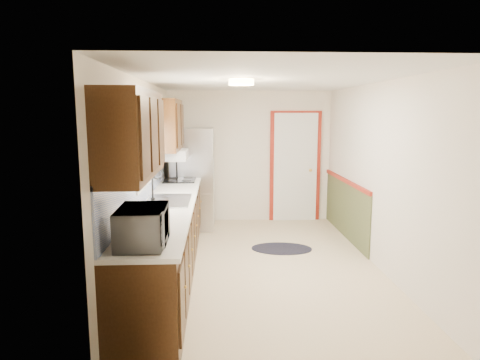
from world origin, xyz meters
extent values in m
cube|color=beige|center=(0.00, 0.00, 0.00)|extent=(3.20, 5.20, 0.12)
cube|color=white|center=(0.00, 0.00, 2.40)|extent=(3.20, 5.20, 0.12)
cube|color=silver|center=(0.00, 2.50, 1.20)|extent=(3.20, 0.10, 2.40)
cube|color=silver|center=(0.00, -2.50, 1.20)|extent=(3.20, 0.10, 2.40)
cube|color=silver|center=(-1.50, 0.00, 1.20)|extent=(0.10, 5.20, 2.40)
cube|color=silver|center=(1.50, 0.00, 1.20)|extent=(0.10, 5.20, 2.40)
cube|color=#311B0B|center=(-1.20, -0.30, 0.45)|extent=(0.60, 4.00, 0.90)
cube|color=white|center=(-1.19, -0.30, 0.92)|extent=(0.63, 4.00, 0.04)
cube|color=#567AD1|center=(-1.49, -0.30, 1.22)|extent=(0.02, 4.00, 0.55)
cube|color=#311B0B|center=(-1.32, -1.60, 1.83)|extent=(0.35, 1.40, 0.75)
cube|color=#311B0B|center=(-1.32, 1.10, 1.83)|extent=(0.35, 1.20, 0.75)
cube|color=white|center=(-1.49, -0.20, 1.62)|extent=(0.02, 1.00, 0.90)
cube|color=#BB6B23|center=(-1.44, -0.20, 1.97)|extent=(0.05, 1.12, 0.24)
cube|color=#B7B7BC|center=(-1.19, -0.20, 0.95)|extent=(0.52, 0.82, 0.02)
cube|color=white|center=(-1.27, 1.15, 1.38)|extent=(0.45, 0.60, 0.15)
cube|color=maroon|center=(0.85, 2.47, 1.00)|extent=(0.94, 0.05, 2.08)
cube|color=white|center=(0.85, 2.44, 1.00)|extent=(0.80, 0.04, 2.00)
cube|color=#4A522E|center=(1.49, 1.35, 0.45)|extent=(0.02, 2.30, 0.90)
cube|color=maroon|center=(1.48, 1.35, 0.92)|extent=(0.04, 2.30, 0.06)
cylinder|color=#FFD88C|center=(-0.30, -0.20, 2.36)|extent=(0.30, 0.30, 0.06)
imported|color=white|center=(-1.20, -1.95, 1.13)|extent=(0.32, 0.57, 0.38)
cube|color=#B7B7BC|center=(-1.02, 2.03, 0.87)|extent=(0.74, 0.69, 1.74)
cylinder|color=black|center=(-1.26, 1.65, 0.78)|extent=(0.02, 0.02, 1.22)
ellipsoid|color=black|center=(0.35, 0.73, 0.01)|extent=(0.96, 0.68, 0.01)
cube|color=black|center=(-1.19, 1.40, 0.95)|extent=(0.49, 0.59, 0.02)
camera|label=1|loc=(-0.59, -5.35, 2.01)|focal=32.00mm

